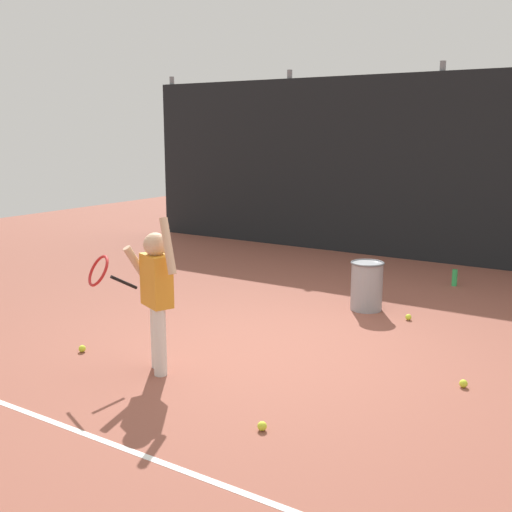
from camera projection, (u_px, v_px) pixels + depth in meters
The scene contains 13 objects.
ground_plane at pixel (275, 349), 5.90m from camera, with size 20.00×20.00×0.00m, color brown.
court_line_baseline at pixel (108, 442), 4.13m from camera, with size 9.00×0.05×0.00m, color white.
back_fence_windscreen at pixel (436, 169), 9.52m from camera, with size 10.80×0.08×2.89m, color black.
fence_post_0 at pixel (174, 156), 12.34m from camera, with size 0.09×0.09×3.04m, color slate.
fence_post_1 at pixel (289, 160), 10.95m from camera, with size 0.09×0.09×3.04m, color slate.
fence_post_2 at pixel (437, 164), 9.56m from camera, with size 0.09×0.09×3.04m, color slate.
tennis_player at pixel (154, 289), 5.22m from camera, with size 0.86×0.56×1.35m.
ball_hopper at pixel (367, 285), 7.13m from camera, with size 0.38×0.38×0.56m.
water_bottle at pixel (455, 278), 8.26m from camera, with size 0.07×0.07×0.22m, color green.
tennis_ball_0 at pixel (82, 349), 5.81m from camera, with size 0.07×0.07×0.07m, color #CCE033.
tennis_ball_1 at pixel (408, 317), 6.78m from camera, with size 0.07×0.07×0.07m, color #CCE033.
tennis_ball_2 at pixel (262, 426), 4.29m from camera, with size 0.07×0.07×0.07m, color #CCE033.
tennis_ball_6 at pixel (463, 384), 5.01m from camera, with size 0.07×0.07×0.07m, color #CCE033.
Camera 1 is at (2.88, -4.81, 2.04)m, focal length 43.77 mm.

